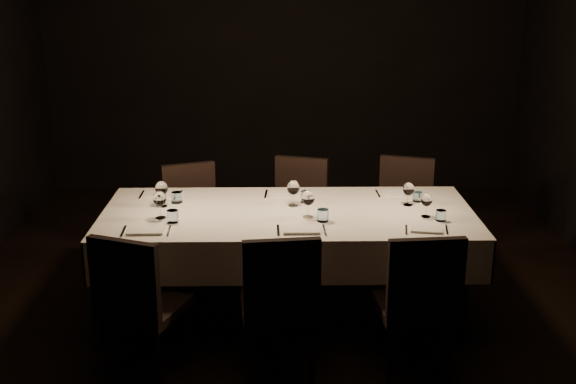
{
  "coord_description": "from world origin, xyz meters",
  "views": [
    {
      "loc": [
        -0.07,
        -4.63,
        2.35
      ],
      "look_at": [
        0.0,
        0.0,
        0.9
      ],
      "focal_mm": 45.0,
      "sensor_mm": 36.0,
      "label": 1
    }
  ],
  "objects_px": {
    "chair_near_right": "(419,298)",
    "chair_far_left": "(193,215)",
    "chair_near_left": "(136,299)",
    "chair_far_center": "(298,208)",
    "dining_table": "(288,222)",
    "chair_near_center": "(280,299)",
    "chair_far_right": "(404,209)"
  },
  "relations": [
    {
      "from": "chair_near_right",
      "to": "chair_far_left",
      "type": "xyz_separation_m",
      "value": [
        -1.49,
        1.55,
        -0.02
      ]
    },
    {
      "from": "chair_near_right",
      "to": "chair_far_right",
      "type": "bearing_deg",
      "value": -101.3
    },
    {
      "from": "dining_table",
      "to": "chair_far_right",
      "type": "bearing_deg",
      "value": 40.8
    },
    {
      "from": "chair_near_left",
      "to": "chair_far_center",
      "type": "xyz_separation_m",
      "value": [
        0.99,
        1.65,
        -0.01
      ]
    },
    {
      "from": "dining_table",
      "to": "chair_far_left",
      "type": "bearing_deg",
      "value": 135.39
    },
    {
      "from": "dining_table",
      "to": "chair_near_center",
      "type": "bearing_deg",
      "value": -94.21
    },
    {
      "from": "chair_near_left",
      "to": "chair_near_right",
      "type": "xyz_separation_m",
      "value": [
        1.65,
        -0.02,
        0.0
      ]
    },
    {
      "from": "chair_near_right",
      "to": "chair_far_right",
      "type": "xyz_separation_m",
      "value": [
        0.18,
        1.63,
        -0.01
      ]
    },
    {
      "from": "chair_far_left",
      "to": "chair_far_center",
      "type": "height_order",
      "value": "chair_far_center"
    },
    {
      "from": "chair_near_center",
      "to": "chair_far_center",
      "type": "distance_m",
      "value": 1.68
    },
    {
      "from": "dining_table",
      "to": "chair_near_right",
      "type": "distance_m",
      "value": 1.13
    },
    {
      "from": "chair_near_right",
      "to": "chair_far_left",
      "type": "bearing_deg",
      "value": -51.01
    },
    {
      "from": "chair_far_center",
      "to": "chair_far_right",
      "type": "xyz_separation_m",
      "value": [
        0.84,
        -0.04,
        0.0
      ]
    },
    {
      "from": "chair_far_left",
      "to": "chair_far_right",
      "type": "distance_m",
      "value": 1.67
    },
    {
      "from": "chair_near_left",
      "to": "chair_far_center",
      "type": "relative_size",
      "value": 1.02
    },
    {
      "from": "dining_table",
      "to": "chair_near_left",
      "type": "bearing_deg",
      "value": -138.01
    },
    {
      "from": "chair_near_center",
      "to": "chair_near_right",
      "type": "height_order",
      "value": "chair_near_right"
    },
    {
      "from": "chair_far_center",
      "to": "chair_far_right",
      "type": "distance_m",
      "value": 0.84
    },
    {
      "from": "dining_table",
      "to": "chair_near_left",
      "type": "relative_size",
      "value": 2.77
    },
    {
      "from": "chair_near_left",
      "to": "chair_near_center",
      "type": "height_order",
      "value": "chair_near_center"
    },
    {
      "from": "dining_table",
      "to": "chair_near_right",
      "type": "xyz_separation_m",
      "value": [
        0.75,
        -0.82,
        -0.18
      ]
    },
    {
      "from": "chair_near_left",
      "to": "chair_far_center",
      "type": "height_order",
      "value": "chair_near_left"
    },
    {
      "from": "chair_near_center",
      "to": "chair_far_left",
      "type": "bearing_deg",
      "value": -72.74
    },
    {
      "from": "chair_near_right",
      "to": "chair_far_center",
      "type": "distance_m",
      "value": 1.8
    },
    {
      "from": "dining_table",
      "to": "chair_near_left",
      "type": "height_order",
      "value": "chair_near_left"
    },
    {
      "from": "chair_near_center",
      "to": "chair_near_right",
      "type": "relative_size",
      "value": 1.0
    },
    {
      "from": "chair_near_left",
      "to": "chair_far_left",
      "type": "bearing_deg",
      "value": -74.38
    },
    {
      "from": "chair_near_center",
      "to": "chair_far_right",
      "type": "bearing_deg",
      "value": -127.84
    },
    {
      "from": "chair_near_center",
      "to": "dining_table",
      "type": "bearing_deg",
      "value": -100.57
    },
    {
      "from": "chair_near_right",
      "to": "chair_far_center",
      "type": "height_order",
      "value": "chair_near_right"
    },
    {
      "from": "chair_near_right",
      "to": "chair_far_right",
      "type": "relative_size",
      "value": 1.02
    },
    {
      "from": "chair_far_center",
      "to": "chair_near_right",
      "type": "bearing_deg",
      "value": -52.12
    }
  ]
}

